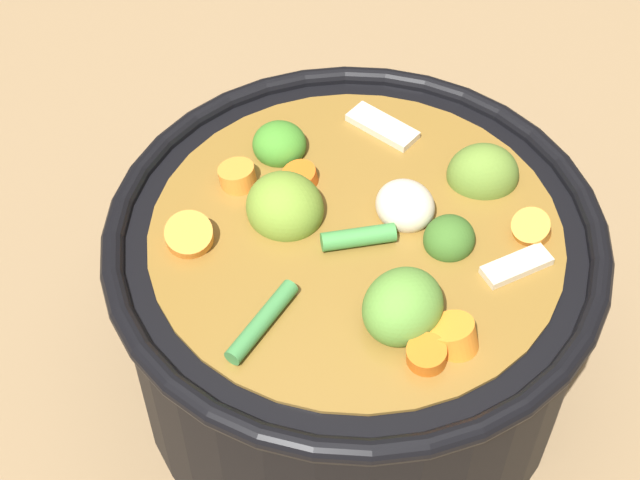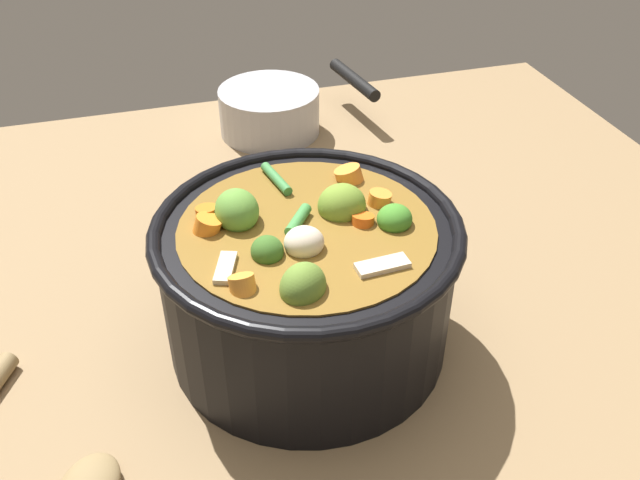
{
  "view_description": "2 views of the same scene",
  "coord_description": "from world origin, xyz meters",
  "views": [
    {
      "loc": [
        -0.26,
        -0.22,
        0.52
      ],
      "look_at": [
        -0.01,
        0.02,
        0.11
      ],
      "focal_mm": 54.92,
      "sensor_mm": 36.0,
      "label": 1
    },
    {
      "loc": [
        0.46,
        -0.13,
        0.47
      ],
      "look_at": [
        -0.0,
        0.01,
        0.11
      ],
      "focal_mm": 39.09,
      "sensor_mm": 36.0,
      "label": 2
    }
  ],
  "objects": [
    {
      "name": "ground_plane",
      "position": [
        0.0,
        0.0,
        0.0
      ],
      "size": [
        1.1,
        1.1,
        0.0
      ],
      "primitive_type": "plane",
      "color": "#8C704C"
    },
    {
      "name": "small_saucepan",
      "position": [
        -0.43,
        0.07,
        0.03
      ],
      "size": [
        0.16,
        0.22,
        0.06
      ],
      "color": "#ADADB2",
      "rests_on": "ground_plane"
    },
    {
      "name": "cooking_pot",
      "position": [
        0.0,
        -0.0,
        0.07
      ],
      "size": [
        0.27,
        0.27,
        0.16
      ],
      "color": "black",
      "rests_on": "ground_plane"
    }
  ]
}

